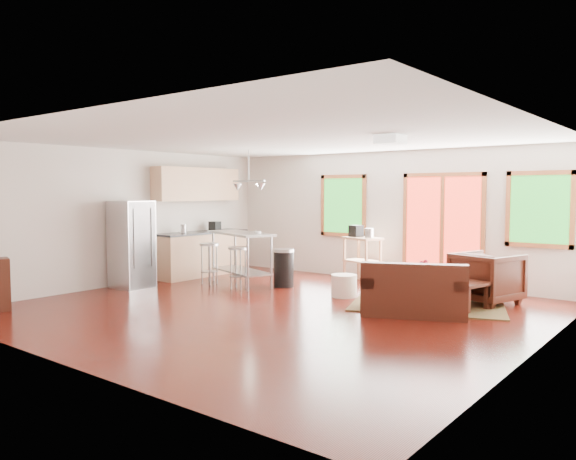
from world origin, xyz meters
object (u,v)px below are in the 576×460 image
Objects in this scene: armchair at (487,275)px; ottoman at (411,286)px; rug at (427,304)px; coffee_table at (452,283)px; island at (241,249)px; refrigerator at (132,244)px; kitchen_cart at (362,243)px; loveseat at (414,293)px.

armchair reaches higher than ottoman.
rug is 3.95× the size of ottoman.
coffee_table is 4.07m from island.
refrigerator reaches higher than island.
loveseat is at bearing -44.56° from kitchen_cart.
armchair is 6.30m from refrigerator.
refrigerator reaches higher than ottoman.
armchair is at bearing 13.92° from island.
loveseat is at bearing -5.75° from island.
loveseat is at bearing -79.88° from rug.
coffee_table is 5.77m from refrigerator.
armchair is 2.78m from kitchen_cart.
rug is at bearing 6.72° from island.
loveseat is (0.14, -0.81, 0.30)m from rug.
coffee_table is at bearing 79.26° from armchair.
loveseat reaches higher than rug.
armchair is 4.50m from island.
armchair is at bearing 44.56° from loveseat.
ottoman is at bearing 157.88° from coffee_table.
refrigerator is (-5.74, -2.58, 0.36)m from armchair.
ottoman is 5.15m from refrigerator.
island is (-4.03, -0.46, 0.32)m from coffee_table.
rug is 1.07m from armchair.
armchair is (0.33, 0.62, 0.08)m from coffee_table.
coffee_table is 0.71× the size of island.
refrigerator is 2.04m from island.
rug is at bearing 59.45° from armchair.
loveseat is 3.01m from kitchen_cart.
armchair is 1.56× the size of ottoman.
kitchen_cart reaches higher than armchair.
refrigerator is (-4.57, -2.30, 0.62)m from ottoman.
ottoman is (-0.46, 0.37, 0.18)m from rug.
kitchen_cart is (-2.69, 0.63, 0.31)m from armchair.
island is (-3.65, -0.43, 0.69)m from rug.
loveseat is 1.04× the size of refrigerator.
refrigerator is at bearing -133.54° from kitchen_cart.
armchair reaches higher than coffee_table.
coffee_table is at bearing -27.91° from kitchen_cart.
refrigerator is (-5.41, -1.95, 0.44)m from coffee_table.
island is at bearing -173.28° from rug.
island reaches higher than coffee_table.
island is (-4.36, -1.08, 0.24)m from armchair.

